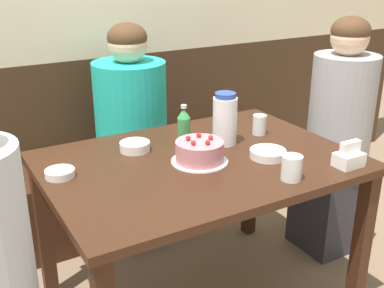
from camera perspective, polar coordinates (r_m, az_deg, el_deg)
name	(u,v)px	position (r m, az deg, el deg)	size (l,w,h in m)	color
back_wall	(101,6)	(2.77, -10.69, 15.78)	(4.80, 0.04, 2.50)	#3D2819
bench_seat	(126,191)	(2.86, -7.77, -5.57)	(2.02, 0.38, 0.43)	#381E11
dining_table	(199,179)	(2.01, 0.86, -4.21)	(1.25, 0.89, 0.73)	#381E11
birthday_cake	(200,152)	(1.92, 0.91, -0.94)	(0.23, 0.23, 0.11)	white
water_pitcher	(225,119)	(2.10, 3.91, 2.95)	(0.11, 0.11, 0.23)	white
soju_bottle	(184,125)	(2.11, -0.97, 2.24)	(0.06, 0.06, 0.17)	#388E4C
napkin_holder	(349,157)	(1.99, 18.11, -1.50)	(0.11, 0.08, 0.11)	white
bowl_soup_white	(135,146)	(2.06, -6.79, -0.28)	(0.13, 0.13, 0.04)	white
bowl_rice_small	(60,173)	(1.87, -15.39, -3.36)	(0.11, 0.11, 0.03)	white
bowl_side_dish	(268,154)	(2.00, 8.98, -1.13)	(0.15, 0.15, 0.03)	white
glass_water_tall	(292,168)	(1.81, 11.73, -2.77)	(0.08, 0.08, 0.09)	silver
glass_tumbler_short	(259,125)	(2.25, 7.99, 2.28)	(0.06, 0.06, 0.09)	silver
person_teal_shirt	(131,137)	(2.60, -7.21, 0.84)	(0.38, 0.38, 1.20)	#33333D
person_grey_tee	(337,145)	(2.61, 16.83, -0.14)	(0.34, 0.32, 1.24)	#33333D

